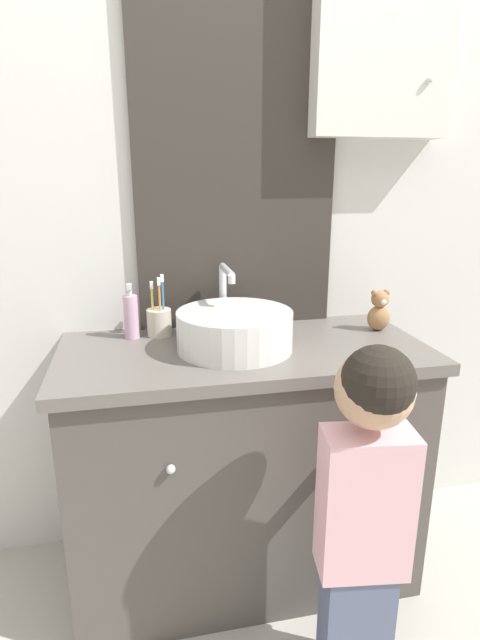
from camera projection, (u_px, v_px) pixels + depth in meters
name	position (u px, v px, depth m)	size (l,w,h in m)	color
wall_back	(235.00, 177.00, 1.61)	(3.20, 0.18, 2.50)	silver
vanity_counter	(244.00, 464.00, 1.59)	(1.09, 0.51, 0.80)	#4C4742
sink_basin	(235.00, 329.00, 1.45)	(0.34, 0.39, 0.22)	silver
toothbrush_holder	(159.00, 320.00, 1.57)	(0.08, 0.08, 0.20)	beige
soap_dispenser	(131.00, 316.00, 1.54)	(0.05, 0.05, 0.17)	#CCA3BC
child_figure	(366.00, 491.00, 1.18)	(0.26, 0.45, 0.94)	slate
teddy_bear	(379.00, 311.00, 1.62)	(0.07, 0.06, 0.14)	#9E7047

